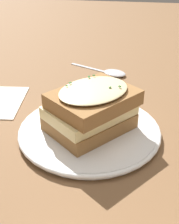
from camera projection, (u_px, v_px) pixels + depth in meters
name	position (u px, v px, depth m)	size (l,w,h in m)	color
ground_plane	(101.00, 145.00, 0.52)	(2.40, 2.40, 0.00)	brown
dinner_plate	(89.00, 131.00, 0.54)	(0.24, 0.24, 0.01)	white
sandwich	(91.00, 109.00, 0.52)	(0.17, 0.17, 0.08)	olive
spoon	(113.00, 72.00, 0.77)	(0.09, 0.16, 0.01)	silver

